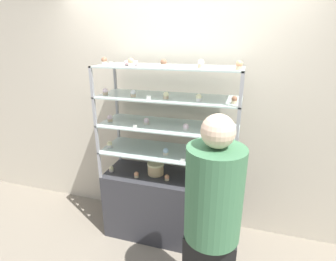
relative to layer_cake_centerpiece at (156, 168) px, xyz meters
The scene contains 38 objects.
ground_plane 0.80m from the layer_cake_centerpiece, ahead, with size 20.00×20.00×0.00m, color gray.
back_wall 0.65m from the layer_cake_centerpiece, 69.73° to the left, with size 8.00×0.05×2.60m.
display_base 0.45m from the layer_cake_centerpiece, ahead, with size 1.32×0.47×0.72m.
display_riser_lower 0.24m from the layer_cake_centerpiece, ahead, with size 1.32×0.47×0.27m.
display_riser_middle 0.49m from the layer_cake_centerpiece, ahead, with size 1.32×0.47×0.27m.
display_riser_upper 0.76m from the layer_cake_centerpiece, ahead, with size 1.32×0.47×0.27m.
display_riser_top 1.03m from the layer_cake_centerpiece, ahead, with size 1.32×0.47×0.27m.
layer_cake_centerpiece is the anchor object (origin of this frame).
sheet_cake_frosted 0.58m from the layer_cake_centerpiece, ahead, with size 0.25×0.14×0.07m.
cupcake_0 0.48m from the layer_cake_centerpiece, 169.60° to the right, with size 0.05×0.05×0.06m.
cupcake_1 0.21m from the layer_cake_centerpiece, 142.75° to the right, with size 0.05×0.05×0.06m.
cupcake_2 0.18m from the layer_cake_centerpiece, 31.28° to the right, with size 0.05×0.05×0.06m.
cupcake_3 0.46m from the layer_cake_centerpiece, ahead, with size 0.05×0.05×0.06m.
cupcake_4 0.73m from the layer_cake_centerpiece, ahead, with size 0.05×0.05×0.06m.
price_tag_0 0.50m from the layer_cake_centerpiece, 26.87° to the right, with size 0.04×0.00×0.04m.
cupcake_5 0.53m from the layer_cake_centerpiece, behind, with size 0.05×0.05×0.07m.
cupcake_6 0.29m from the layer_cake_centerpiece, 32.88° to the right, with size 0.05×0.05×0.07m.
cupcake_7 0.78m from the layer_cake_centerpiece, ahead, with size 0.05×0.05×0.07m.
price_tag_1 0.47m from the layer_cake_centerpiece, 33.60° to the right, with size 0.04×0.00×0.04m.
cupcake_8 0.69m from the layer_cake_centerpiece, behind, with size 0.05×0.05×0.06m.
cupcake_9 0.52m from the layer_cake_centerpiece, 143.76° to the right, with size 0.05×0.05×0.06m.
cupcake_10 0.63m from the layer_cake_centerpiece, 18.65° to the right, with size 0.05×0.05×0.06m.
cupcake_11 0.91m from the layer_cake_centerpiece, ahead, with size 0.05×0.05×0.06m.
price_tag_2 0.57m from the layer_cake_centerpiece, 116.41° to the right, with size 0.04×0.00×0.04m.
cupcake_12 0.92m from the layer_cake_centerpiece, 167.29° to the right, with size 0.05×0.05×0.06m.
cupcake_13 0.82m from the layer_cake_centerpiece, 147.18° to the right, with size 0.05×0.05×0.06m.
cupcake_14 0.81m from the layer_cake_centerpiece, 35.45° to the right, with size 0.05×0.05×0.06m.
cupcake_15 0.91m from the layer_cake_centerpiece, 14.43° to the right, with size 0.05×0.05×0.06m.
cupcake_16 1.09m from the layer_cake_centerpiece, ahead, with size 0.05×0.05×0.06m.
price_tag_3 0.81m from the layer_cake_centerpiece, 82.85° to the right, with size 0.04×0.00×0.04m.
cupcake_17 1.17m from the layer_cake_centerpiece, behind, with size 0.05×0.05×0.07m.
cupcake_18 1.09m from the layer_cake_centerpiece, 150.69° to the right, with size 0.05×0.05×0.07m.
cupcake_19 1.09m from the layer_cake_centerpiece, 46.40° to the right, with size 0.05×0.05×0.07m.
cupcake_20 1.16m from the layer_cake_centerpiece, ahead, with size 0.05×0.05×0.07m.
cupcake_21 1.31m from the layer_cake_centerpiece, ahead, with size 0.05×0.05×0.07m.
price_tag_4 1.12m from the layer_cake_centerpiece, 144.12° to the right, with size 0.04×0.00×0.04m.
donut_glazed 1.08m from the layer_cake_centerpiece, behind, with size 0.13×0.13×0.04m.
customer_figure 1.03m from the layer_cake_centerpiece, 48.53° to the right, with size 0.38×0.38×1.63m.
Camera 1 is at (0.68, -2.27, 2.05)m, focal length 28.00 mm.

